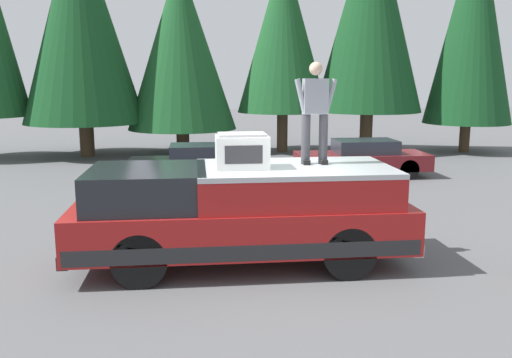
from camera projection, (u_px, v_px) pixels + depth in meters
ground_plane at (274, 264)px, 9.08m from camera, size 90.00×90.00×0.00m
pickup_truck at (242, 213)px, 8.96m from camera, size 2.01×5.54×1.65m
compressor_unit at (242, 151)px, 8.68m from camera, size 0.65×0.84×0.56m
person_on_truck_bed at (315, 110)px, 8.99m from camera, size 0.29×0.72×1.69m
parked_car_maroon at (362, 158)px, 17.06m from camera, size 1.64×4.10×1.16m
parked_car_black at (200, 164)px, 15.83m from camera, size 1.64×4.10×1.16m
conifer_far_left at (473, 20)px, 21.78m from camera, size 3.52×3.52×9.53m
conifer_left at (371, 9)px, 21.82m from camera, size 4.39×4.39×9.92m
conifer_center_left at (283, 32)px, 22.03m from camera, size 3.76×3.76×8.17m
conifer_center_right at (181, 46)px, 21.63m from camera, size 4.42×4.42×7.66m
conifer_right at (80, 19)px, 20.68m from camera, size 4.68×4.68×9.27m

